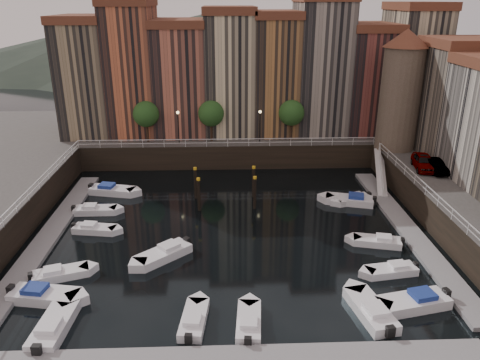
{
  "coord_description": "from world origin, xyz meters",
  "views": [
    {
      "loc": [
        -0.59,
        -38.68,
        19.88
      ],
      "look_at": [
        1.04,
        4.0,
        3.26
      ],
      "focal_mm": 35.0,
      "sensor_mm": 36.0,
      "label": 1
    }
  ],
  "objects_px": {
    "corner_tower": "(401,89)",
    "mooring_pilings": "(226,189)",
    "boat_left_1": "(59,274)",
    "car_b": "(435,167)",
    "boat_left_2": "(94,229)",
    "car_a": "(423,163)",
    "boat_left_0": "(43,295)",
    "gangway": "(381,170)"
  },
  "relations": [
    {
      "from": "boat_left_2",
      "to": "car_a",
      "type": "bearing_deg",
      "value": 21.13
    },
    {
      "from": "gangway",
      "to": "boat_left_0",
      "type": "distance_m",
      "value": 36.77
    },
    {
      "from": "boat_left_1",
      "to": "mooring_pilings",
      "type": "bearing_deg",
      "value": 27.51
    },
    {
      "from": "corner_tower",
      "to": "boat_left_2",
      "type": "xyz_separation_m",
      "value": [
        -32.44,
        -14.71,
        -9.88
      ]
    },
    {
      "from": "boat_left_1",
      "to": "car_b",
      "type": "relative_size",
      "value": 1.08
    },
    {
      "from": "boat_left_0",
      "to": "car_a",
      "type": "relative_size",
      "value": 1.11
    },
    {
      "from": "corner_tower",
      "to": "car_b",
      "type": "xyz_separation_m",
      "value": [
        1.26,
        -8.51,
        -6.52
      ]
    },
    {
      "from": "boat_left_0",
      "to": "boat_left_1",
      "type": "distance_m",
      "value": 2.88
    },
    {
      "from": "mooring_pilings",
      "to": "corner_tower",
      "type": "bearing_deg",
      "value": 23.21
    },
    {
      "from": "gangway",
      "to": "car_b",
      "type": "distance_m",
      "value": 6.04
    },
    {
      "from": "boat_left_2",
      "to": "car_b",
      "type": "xyz_separation_m",
      "value": [
        33.7,
        6.2,
        3.35
      ]
    },
    {
      "from": "boat_left_1",
      "to": "car_a",
      "type": "height_order",
      "value": "car_a"
    },
    {
      "from": "mooring_pilings",
      "to": "boat_left_0",
      "type": "relative_size",
      "value": 1.24
    },
    {
      "from": "boat_left_1",
      "to": "boat_left_2",
      "type": "distance_m",
      "value": 7.46
    },
    {
      "from": "boat_left_1",
      "to": "car_b",
      "type": "xyz_separation_m",
      "value": [
        34.43,
        13.62,
        3.34
      ]
    },
    {
      "from": "gangway",
      "to": "boat_left_0",
      "type": "bearing_deg",
      "value": -146.08
    },
    {
      "from": "mooring_pilings",
      "to": "boat_left_2",
      "type": "distance_m",
      "value": 13.55
    },
    {
      "from": "boat_left_1",
      "to": "car_a",
      "type": "relative_size",
      "value": 0.93
    },
    {
      "from": "car_a",
      "to": "mooring_pilings",
      "type": "bearing_deg",
      "value": -167.62
    },
    {
      "from": "boat_left_2",
      "to": "car_b",
      "type": "distance_m",
      "value": 34.43
    },
    {
      "from": "corner_tower",
      "to": "mooring_pilings",
      "type": "bearing_deg",
      "value": -156.79
    },
    {
      "from": "boat_left_0",
      "to": "gangway",
      "type": "bearing_deg",
      "value": 43.85
    },
    {
      "from": "gangway",
      "to": "car_b",
      "type": "xyz_separation_m",
      "value": [
        4.16,
        -4.01,
        1.75
      ]
    },
    {
      "from": "corner_tower",
      "to": "boat_left_2",
      "type": "height_order",
      "value": "corner_tower"
    },
    {
      "from": "boat_left_0",
      "to": "car_a",
      "type": "bearing_deg",
      "value": 37.11
    },
    {
      "from": "gangway",
      "to": "boat_left_0",
      "type": "height_order",
      "value": "gangway"
    },
    {
      "from": "corner_tower",
      "to": "boat_left_1",
      "type": "relative_size",
      "value": 3.14
    },
    {
      "from": "boat_left_0",
      "to": "boat_left_1",
      "type": "height_order",
      "value": "boat_left_0"
    },
    {
      "from": "car_b",
      "to": "gangway",
      "type": "bearing_deg",
      "value": 133.19
    },
    {
      "from": "car_b",
      "to": "boat_left_2",
      "type": "bearing_deg",
      "value": -172.42
    },
    {
      "from": "car_a",
      "to": "boat_left_0",
      "type": "bearing_deg",
      "value": -143.44
    },
    {
      "from": "boat_left_0",
      "to": "boat_left_1",
      "type": "relative_size",
      "value": 1.19
    },
    {
      "from": "boat_left_0",
      "to": "mooring_pilings",
      "type": "bearing_deg",
      "value": 61.24
    },
    {
      "from": "mooring_pilings",
      "to": "boat_left_2",
      "type": "height_order",
      "value": "mooring_pilings"
    },
    {
      "from": "gangway",
      "to": "mooring_pilings",
      "type": "xyz_separation_m",
      "value": [
        -17.46,
        -4.23,
        -0.27
      ]
    },
    {
      "from": "boat_left_2",
      "to": "car_a",
      "type": "distance_m",
      "value": 33.8
    },
    {
      "from": "gangway",
      "to": "boat_left_2",
      "type": "xyz_separation_m",
      "value": [
        -29.54,
        -10.21,
        -1.6
      ]
    },
    {
      "from": "gangway",
      "to": "boat_left_2",
      "type": "distance_m",
      "value": 31.3
    },
    {
      "from": "corner_tower",
      "to": "car_b",
      "type": "distance_m",
      "value": 10.8
    },
    {
      "from": "car_a",
      "to": "car_b",
      "type": "height_order",
      "value": "car_a"
    },
    {
      "from": "mooring_pilings",
      "to": "boat_left_1",
      "type": "distance_m",
      "value": 18.59
    },
    {
      "from": "gangway",
      "to": "boat_left_2",
      "type": "height_order",
      "value": "gangway"
    }
  ]
}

